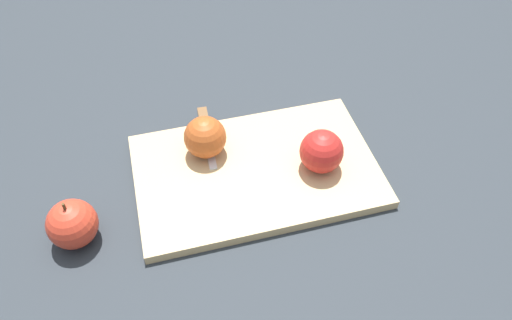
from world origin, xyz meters
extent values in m
plane|color=#282D33|center=(0.00, 0.00, 0.00)|extent=(4.00, 4.00, 0.00)
cube|color=tan|center=(0.00, 0.00, 0.01)|extent=(0.44, 0.28, 0.02)
sphere|color=red|center=(-0.11, 0.03, 0.06)|extent=(0.08, 0.08, 0.08)
cylinder|color=#EFE5C6|center=(-0.11, 0.02, 0.06)|extent=(0.03, 0.07, 0.07)
sphere|color=#AD4C1E|center=(0.08, -0.06, 0.06)|extent=(0.08, 0.08, 0.08)
cylinder|color=#EFE5C6|center=(0.07, -0.06, 0.06)|extent=(0.01, 0.07, 0.07)
cube|color=silver|center=(0.07, -0.05, 0.02)|extent=(0.02, 0.08, 0.00)
cube|color=brown|center=(0.07, -0.13, 0.03)|extent=(0.02, 0.08, 0.02)
sphere|color=red|center=(0.32, 0.06, 0.04)|extent=(0.08, 0.08, 0.08)
cylinder|color=#4C3319|center=(0.32, 0.06, 0.09)|extent=(0.01, 0.01, 0.01)
camera|label=1|loc=(0.15, 0.58, 0.70)|focal=35.00mm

